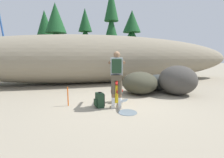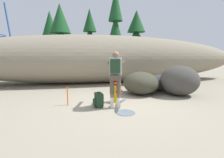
{
  "view_description": "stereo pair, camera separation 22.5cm",
  "coord_description": "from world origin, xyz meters",
  "px_view_note": "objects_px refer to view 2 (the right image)",
  "views": [
    {
      "loc": [
        -1.57,
        -5.0,
        1.58
      ],
      "look_at": [
        -0.18,
        0.47,
        0.75
      ],
      "focal_mm": 26.16,
      "sensor_mm": 36.0,
      "label": 1
    },
    {
      "loc": [
        -1.36,
        -5.06,
        1.58
      ],
      "look_at": [
        -0.18,
        0.47,
        0.75
      ],
      "focal_mm": 26.16,
      "sensor_mm": 36.0,
      "label": 2
    }
  ],
  "objects_px": {
    "utility_worker": "(116,72)",
    "boulder_small": "(160,83)",
    "survey_stake": "(68,96)",
    "spare_backpack": "(98,100)",
    "boulder_large": "(141,83)",
    "fire_hydrant": "(117,92)",
    "boulder_mid": "(179,81)"
  },
  "relations": [
    {
      "from": "spare_backpack",
      "to": "boulder_large",
      "type": "bearing_deg",
      "value": -153.03
    },
    {
      "from": "survey_stake",
      "to": "fire_hydrant",
      "type": "bearing_deg",
      "value": 1.08
    },
    {
      "from": "boulder_mid",
      "to": "utility_worker",
      "type": "bearing_deg",
      "value": -161.37
    },
    {
      "from": "utility_worker",
      "to": "boulder_mid",
      "type": "height_order",
      "value": "utility_worker"
    },
    {
      "from": "boulder_large",
      "to": "boulder_mid",
      "type": "relative_size",
      "value": 0.97
    },
    {
      "from": "utility_worker",
      "to": "boulder_large",
      "type": "distance_m",
      "value": 2.09
    },
    {
      "from": "fire_hydrant",
      "to": "boulder_small",
      "type": "bearing_deg",
      "value": 30.59
    },
    {
      "from": "boulder_small",
      "to": "utility_worker",
      "type": "bearing_deg",
      "value": -142.79
    },
    {
      "from": "spare_backpack",
      "to": "boulder_mid",
      "type": "distance_m",
      "value": 3.45
    },
    {
      "from": "boulder_large",
      "to": "survey_stake",
      "type": "bearing_deg",
      "value": -161.53
    },
    {
      "from": "spare_backpack",
      "to": "survey_stake",
      "type": "relative_size",
      "value": 0.78
    },
    {
      "from": "boulder_mid",
      "to": "survey_stake",
      "type": "height_order",
      "value": "boulder_mid"
    },
    {
      "from": "boulder_large",
      "to": "fire_hydrant",
      "type": "bearing_deg",
      "value": -143.45
    },
    {
      "from": "fire_hydrant",
      "to": "utility_worker",
      "type": "distance_m",
      "value": 0.91
    },
    {
      "from": "boulder_mid",
      "to": "survey_stake",
      "type": "distance_m",
      "value": 4.29
    },
    {
      "from": "boulder_large",
      "to": "utility_worker",
      "type": "bearing_deg",
      "value": -134.32
    },
    {
      "from": "boulder_large",
      "to": "boulder_mid",
      "type": "height_order",
      "value": "boulder_mid"
    },
    {
      "from": "utility_worker",
      "to": "boulder_large",
      "type": "xyz_separation_m",
      "value": [
        1.39,
        1.43,
        -0.62
      ]
    },
    {
      "from": "spare_backpack",
      "to": "boulder_mid",
      "type": "height_order",
      "value": "boulder_mid"
    },
    {
      "from": "boulder_small",
      "to": "survey_stake",
      "type": "distance_m",
      "value": 4.17
    },
    {
      "from": "boulder_large",
      "to": "spare_backpack",
      "type": "bearing_deg",
      "value": -145.41
    },
    {
      "from": "utility_worker",
      "to": "boulder_large",
      "type": "bearing_deg",
      "value": -27.55
    },
    {
      "from": "boulder_large",
      "to": "survey_stake",
      "type": "relative_size",
      "value": 2.4
    },
    {
      "from": "boulder_mid",
      "to": "boulder_small",
      "type": "relative_size",
      "value": 1.4
    },
    {
      "from": "fire_hydrant",
      "to": "boulder_large",
      "type": "bearing_deg",
      "value": 36.55
    },
    {
      "from": "utility_worker",
      "to": "boulder_small",
      "type": "bearing_deg",
      "value": -36.03
    },
    {
      "from": "utility_worker",
      "to": "spare_backpack",
      "type": "xyz_separation_m",
      "value": [
        -0.51,
        0.11,
        -0.86
      ]
    },
    {
      "from": "fire_hydrant",
      "to": "spare_backpack",
      "type": "height_order",
      "value": "fire_hydrant"
    },
    {
      "from": "fire_hydrant",
      "to": "spare_backpack",
      "type": "relative_size",
      "value": 1.56
    },
    {
      "from": "fire_hydrant",
      "to": "boulder_large",
      "type": "xyz_separation_m",
      "value": [
        1.24,
        0.92,
        0.12
      ]
    },
    {
      "from": "spare_backpack",
      "to": "boulder_small",
      "type": "height_order",
      "value": "boulder_small"
    },
    {
      "from": "boulder_small",
      "to": "boulder_mid",
      "type": "bearing_deg",
      "value": -70.2
    }
  ]
}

